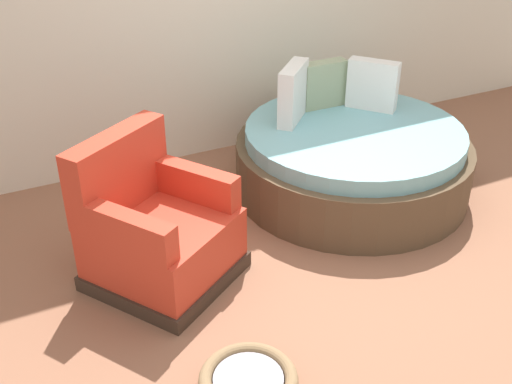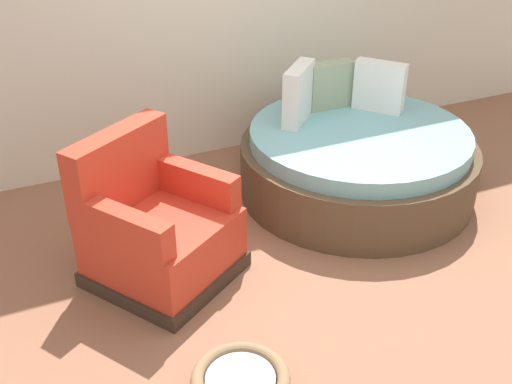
% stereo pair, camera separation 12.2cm
% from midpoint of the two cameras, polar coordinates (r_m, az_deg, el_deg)
% --- Properties ---
extents(ground_plane, '(8.00, 8.00, 0.02)m').
position_cam_midpoint_polar(ground_plane, '(4.12, 5.36, -7.67)').
color(ground_plane, '#936047').
extents(round_daybed, '(1.81, 1.81, 0.97)m').
position_cam_midpoint_polar(round_daybed, '(4.94, 7.95, 3.07)').
color(round_daybed, brown).
rests_on(round_daybed, ground_plane).
extents(red_armchair, '(1.10, 1.10, 0.94)m').
position_cam_midpoint_polar(red_armchair, '(3.97, -9.96, -3.60)').
color(red_armchair, '#38281E').
rests_on(red_armchair, ground_plane).
extents(pet_basket, '(0.51, 0.51, 0.13)m').
position_cam_midpoint_polar(pet_basket, '(3.33, -1.79, -16.96)').
color(pet_basket, '#8E704C').
rests_on(pet_basket, ground_plane).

